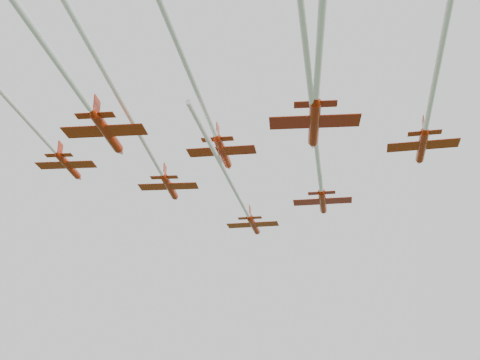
% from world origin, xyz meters
% --- Properties ---
extents(jet_lead, '(9.07, 51.32, 2.68)m').
position_xyz_m(jet_lead, '(2.13, 8.35, 50.31)').
color(jet_lead, '#A92007').
extents(jet_row2_left, '(12.15, 51.14, 2.64)m').
position_xyz_m(jet_row2_left, '(-5.26, -11.04, 51.18)').
color(jet_row2_left, '#A92007').
extents(jet_row2_right, '(9.82, 64.37, 2.52)m').
position_xyz_m(jet_row2_right, '(16.80, -12.98, 48.14)').
color(jet_row2_right, '#A92007').
extents(jet_row3_left, '(14.30, 63.80, 2.37)m').
position_xyz_m(jet_row3_left, '(-14.14, -29.35, 50.77)').
color(jet_row3_left, '#A92007').
extents(jet_row3_mid, '(9.72, 50.15, 2.66)m').
position_xyz_m(jet_row3_mid, '(5.35, -20.80, 51.22)').
color(jet_row3_mid, '#A92007').
extents(jet_row3_right, '(9.05, 56.12, 2.69)m').
position_xyz_m(jet_row3_right, '(30.06, -17.85, 51.46)').
color(jet_row3_right, '#A92007').
extents(jet_row4_left, '(12.41, 55.08, 2.80)m').
position_xyz_m(jet_row4_left, '(-3.77, -35.62, 49.03)').
color(jet_row4_left, '#A92007').
extents(jet_row4_right, '(13.47, 55.73, 2.85)m').
position_xyz_m(jet_row4_right, '(19.74, -33.98, 48.08)').
color(jet_row4_right, '#A92007').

